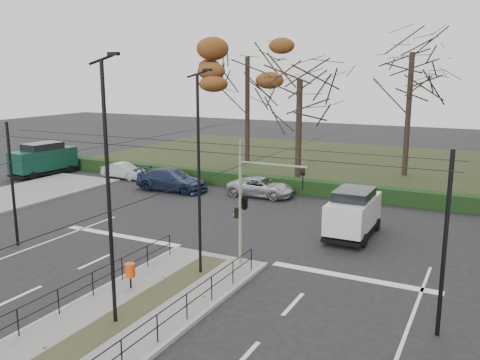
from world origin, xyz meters
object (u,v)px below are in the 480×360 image
Objects in this scene: traffic_light at (246,201)px; litter_bin at (130,271)px; green_van at (44,159)px; parked_car_second at (124,171)px; streetlamp_median_far at (199,173)px; parked_car_third at (172,180)px; parked_car_fourth at (261,187)px; white_van at (353,212)px; bare_tree_near at (300,87)px; bare_tree_center at (412,61)px; rust_tree at (248,57)px; streetlamp_median_near at (109,192)px.

litter_bin is at bearing -123.32° from traffic_light.
parked_car_second is at bearing 15.93° from green_van.
parked_car_third is at bearing 128.60° from streetlamp_median_far.
parked_car_fourth is (-3.58, 13.78, -3.69)m from streetlamp_median_far.
bare_tree_near reaches higher than white_van.
parked_car_third is 20.70m from bare_tree_center.
litter_bin is 0.08× the size of rust_tree.
litter_bin is at bearing -118.70° from white_van.
parked_car_fourth is at bearing 111.76° from traffic_light.
parked_car_third reaches higher than litter_bin.
rust_tree is at bearing 107.24° from litter_bin.
white_van is at bearing -49.87° from rust_tree.
streetlamp_median_near is at bearing -61.52° from litter_bin.
bare_tree_center reaches higher than streetlamp_median_near.
parked_car_second is at bearing 162.67° from white_van.
parked_car_third is (5.86, -1.80, 0.16)m from parked_car_second.
green_van is 0.44× the size of rust_tree.
parked_car_second is at bearing -166.10° from bare_tree_near.
streetlamp_median_far is 0.65× the size of rust_tree.
parked_car_fourth is at bearing -59.82° from rust_tree.
green_van is at bearing -134.15° from rust_tree.
bare_tree_near is (13.45, 3.33, 6.62)m from parked_car_second.
streetlamp_median_far is 0.64× the size of bare_tree_center.
streetlamp_median_near is at bearing -98.02° from bare_tree_center.
traffic_light reaches higher than white_van.
parked_car_third is at bearing 0.46° from green_van.
streetlamp_median_far is 14.71m from parked_car_fourth.
streetlamp_median_far is 27.60m from rust_tree.
green_van is (-26.72, 4.35, 0.11)m from white_van.
rust_tree is at bearing 28.65° from parked_car_fourth.
streetlamp_median_near is 4.94m from streetlamp_median_far.
parked_car_second is 15.19m from rust_tree.
parked_car_second is 6.13m from parked_car_third.
streetlamp_median_near is 1.55× the size of green_van.
traffic_light is 0.37× the size of bare_tree_center.
parked_car_fourth is 0.44× the size of bare_tree_near.
traffic_light is at bearing -135.73° from parked_car_third.
white_van reaches higher than litter_bin.
parked_car_second is (-17.06, 12.57, -2.32)m from traffic_light.
white_van is 18.98m from bare_tree_center.
traffic_light is 0.47× the size of bare_tree_near.
green_van is 30.46m from bare_tree_center.
parked_car_third is 0.95× the size of green_van.
streetlamp_median_far is 21.64m from parked_car_second.
litter_bin is 0.21× the size of white_van.
traffic_light is 26.06m from green_van.
parked_car_fourth is 7.74m from bare_tree_near.
parked_car_third is at bearing 136.14° from traffic_light.
litter_bin is 25.71m from green_van.
litter_bin is 4.58m from streetlamp_median_near.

